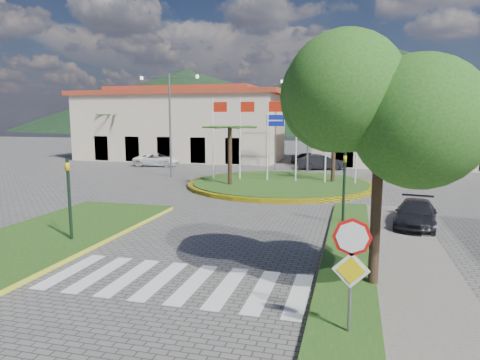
% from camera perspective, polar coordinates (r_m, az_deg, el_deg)
% --- Properties ---
extents(ground, '(160.00, 160.00, 0.00)m').
position_cam_1_polar(ground, '(9.58, -19.30, -21.31)').
color(ground, '#5B5956').
rests_on(ground, ground).
extents(sidewalk_right, '(4.00, 28.00, 0.15)m').
position_cam_1_polar(sidewalk_right, '(9.99, 20.95, -19.61)').
color(sidewalk_right, gray).
rests_on(sidewalk_right, ground).
extents(verge_right, '(1.60, 28.00, 0.18)m').
position_cam_1_polar(verge_right, '(9.92, 13.63, -19.39)').
color(verge_right, '#224A15').
rests_on(verge_right, ground).
extents(median_left, '(5.00, 14.00, 0.18)m').
position_cam_1_polar(median_left, '(17.73, -25.88, -7.48)').
color(median_left, '#224A15').
rests_on(median_left, ground).
extents(crosswalk, '(8.00, 3.00, 0.01)m').
position_cam_1_polar(crosswalk, '(12.73, -8.88, -13.23)').
color(crosswalk, silver).
rests_on(crosswalk, ground).
extents(roundabout_island, '(12.70, 12.70, 6.00)m').
position_cam_1_polar(roundabout_island, '(29.55, 5.36, -0.44)').
color(roundabout_island, yellow).
rests_on(roundabout_island, ground).
extents(stop_sign, '(0.80, 0.11, 2.65)m').
position_cam_1_polar(stop_sign, '(9.22, 14.62, -10.11)').
color(stop_sign, slate).
rests_on(stop_sign, ground).
extents(deciduous_tree, '(3.60, 3.60, 6.80)m').
position_cam_1_polar(deciduous_tree, '(11.83, 18.33, 10.39)').
color(deciduous_tree, black).
rests_on(deciduous_tree, ground).
extents(traffic_light_left, '(0.15, 0.18, 3.20)m').
position_cam_1_polar(traffic_light_left, '(16.91, -21.84, -1.54)').
color(traffic_light_left, black).
rests_on(traffic_light_left, ground).
extents(traffic_light_right, '(0.15, 0.18, 3.20)m').
position_cam_1_polar(traffic_light_right, '(19.00, 13.73, -0.15)').
color(traffic_light_right, black).
rests_on(traffic_light_right, ground).
extents(traffic_light_far, '(0.18, 0.15, 3.20)m').
position_cam_1_polar(traffic_light_far, '(33.06, 20.42, 3.09)').
color(traffic_light_far, black).
rests_on(traffic_light_far, ground).
extents(direction_sign_west, '(1.60, 0.14, 5.20)m').
position_cam_1_polar(direction_sign_west, '(38.41, 4.74, 6.61)').
color(direction_sign_west, slate).
rests_on(direction_sign_west, ground).
extents(direction_sign_east, '(1.60, 0.14, 5.20)m').
position_cam_1_polar(direction_sign_east, '(37.83, 12.25, 6.43)').
color(direction_sign_east, slate).
rests_on(direction_sign_east, ground).
extents(street_lamp_centre, '(4.80, 0.16, 8.00)m').
position_cam_1_polar(street_lamp_centre, '(37.00, 9.10, 7.97)').
color(street_lamp_centre, slate).
rests_on(street_lamp_centre, ground).
extents(street_lamp_west, '(4.80, 0.16, 8.00)m').
position_cam_1_polar(street_lamp_west, '(33.78, -9.32, 7.94)').
color(street_lamp_west, slate).
rests_on(street_lamp_west, ground).
extents(building_left, '(23.32, 9.54, 8.05)m').
position_cam_1_polar(building_left, '(48.62, -7.89, 7.36)').
color(building_left, beige).
rests_on(building_left, ground).
extents(building_right, '(19.08, 9.54, 8.05)m').
position_cam_1_polar(building_right, '(45.10, 21.71, 6.78)').
color(building_right, beige).
rests_on(building_right, ground).
extents(hill_far_west, '(140.00, 140.00, 22.00)m').
position_cam_1_polar(hill_far_west, '(158.67, -7.28, 10.56)').
color(hill_far_west, black).
rests_on(hill_far_west, ground).
extents(hill_far_mid, '(180.00, 180.00, 30.00)m').
position_cam_1_polar(hill_far_mid, '(167.42, 18.85, 11.44)').
color(hill_far_mid, black).
rests_on(hill_far_mid, ground).
extents(hill_near_back, '(110.00, 110.00, 16.00)m').
position_cam_1_polar(hill_near_back, '(137.65, 8.95, 9.63)').
color(hill_near_back, black).
rests_on(hill_near_back, ground).
extents(white_van, '(4.65, 2.57, 1.23)m').
position_cam_1_polar(white_van, '(42.02, -11.01, 2.65)').
color(white_van, white).
rests_on(white_van, ground).
extents(car_dark_a, '(4.03, 2.13, 1.30)m').
position_cam_1_polar(car_dark_a, '(42.28, 9.47, 2.78)').
color(car_dark_a, black).
rests_on(car_dark_a, ground).
extents(car_dark_b, '(4.40, 2.58, 1.37)m').
position_cam_1_polar(car_dark_b, '(39.25, 10.75, 2.37)').
color(car_dark_b, black).
rests_on(car_dark_b, ground).
extents(car_side_right, '(2.23, 4.21, 1.16)m').
position_cam_1_polar(car_side_right, '(19.69, 22.39, -4.28)').
color(car_side_right, black).
rests_on(car_side_right, ground).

